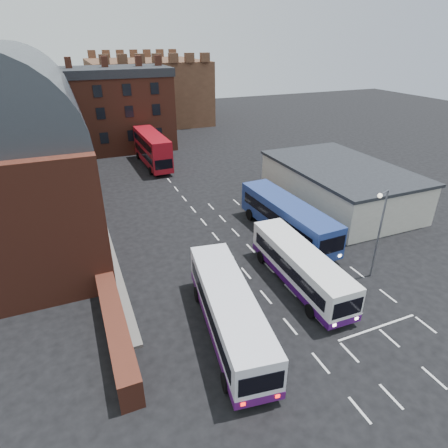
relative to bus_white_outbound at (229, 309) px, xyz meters
name	(u,v)px	position (x,y,z in m)	size (l,w,h in m)	color
ground	(284,318)	(3.77, -0.19, -1.81)	(180.00, 180.00, 0.00)	black
railway_station	(12,147)	(-11.73, 20.81, 5.82)	(12.00, 28.00, 16.00)	#602B1E
forecourt_wall	(116,331)	(-6.43, 1.81, -0.91)	(1.20, 10.00, 1.80)	#602B1E
cream_building	(339,184)	(18.77, 13.81, 0.34)	(10.40, 16.40, 4.25)	beige
brick_terrace	(98,115)	(-2.23, 45.81, 3.69)	(22.00, 10.00, 11.00)	brown
castle_keep	(147,91)	(9.77, 65.81, 4.19)	(22.00, 22.00, 12.00)	brown
bus_white_outbound	(229,309)	(0.00, 0.00, 0.00)	(4.11, 11.50, 3.07)	white
bus_white_inbound	(300,265)	(6.69, 2.60, -0.12)	(2.85, 10.59, 2.87)	white
bus_blue	(287,216)	(9.77, 9.53, 0.13)	(3.49, 12.20, 3.29)	navy
bus_red_double	(152,149)	(3.35, 34.44, 0.60)	(3.05, 11.39, 4.53)	maroon
street_lamp	(379,227)	(12.14, 1.35, 2.47)	(1.36, 0.68, 7.10)	slate
pedestrian_red	(223,356)	(-1.33, -2.28, -1.05)	(0.55, 0.36, 1.52)	#860902
pedestrian_beige	(237,347)	(-0.32, -1.94, -1.10)	(0.70, 0.54, 1.43)	tan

